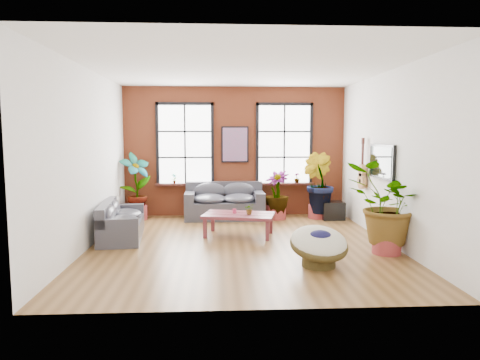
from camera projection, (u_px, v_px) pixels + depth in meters
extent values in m
cube|color=brown|center=(242.00, 245.00, 8.63)|extent=(6.00, 6.50, 0.02)
cube|color=white|center=(242.00, 67.00, 8.26)|extent=(6.00, 6.50, 0.02)
cube|color=#562314|center=(235.00, 152.00, 11.69)|extent=(6.00, 0.02, 3.50)
cube|color=silver|center=(257.00, 172.00, 5.21)|extent=(6.00, 0.02, 3.50)
cube|color=silver|center=(87.00, 158.00, 8.29)|extent=(0.02, 6.50, 3.50)
cube|color=silver|center=(391.00, 158.00, 8.61)|extent=(0.02, 6.50, 3.50)
cube|color=white|center=(185.00, 144.00, 11.53)|extent=(1.40, 0.02, 2.10)
cube|color=black|center=(185.00, 184.00, 11.58)|extent=(1.60, 0.22, 0.06)
cube|color=white|center=(284.00, 144.00, 11.68)|extent=(1.40, 0.02, 2.10)
cube|color=black|center=(284.00, 184.00, 11.72)|extent=(1.60, 0.22, 0.06)
cube|color=#373742|center=(224.00, 210.00, 11.30)|extent=(2.08, 1.03, 0.47)
cube|color=#373742|center=(224.00, 190.00, 11.63)|extent=(2.07, 0.27, 0.48)
cube|color=#373742|center=(190.00, 197.00, 11.21)|extent=(0.26, 1.01, 0.25)
cube|color=#373742|center=(259.00, 196.00, 11.32)|extent=(0.26, 1.01, 0.25)
ellipsoid|color=#373742|center=(209.00, 199.00, 11.19)|extent=(0.87, 0.85, 0.27)
ellipsoid|color=#373742|center=(210.00, 191.00, 11.46)|extent=(0.87, 0.28, 0.46)
ellipsoid|color=#373742|center=(239.00, 199.00, 11.24)|extent=(0.87, 0.85, 0.27)
ellipsoid|color=#373742|center=(239.00, 191.00, 11.51)|extent=(0.87, 0.28, 0.46)
cube|color=#373742|center=(122.00, 229.00, 9.20)|extent=(1.04, 2.05, 0.38)
cube|color=#373742|center=(107.00, 211.00, 9.11)|extent=(0.42, 1.98, 0.39)
cube|color=#373742|center=(117.00, 224.00, 8.30)|extent=(0.84, 0.29, 0.20)
cube|color=#373742|center=(126.00, 209.00, 10.03)|extent=(0.84, 0.29, 0.20)
ellipsoid|color=#373742|center=(122.00, 221.00, 8.80)|extent=(0.78, 0.93, 0.22)
ellipsoid|color=#373742|center=(110.00, 215.00, 8.74)|extent=(0.31, 0.88, 0.38)
ellipsoid|color=#373742|center=(126.00, 214.00, 9.56)|extent=(0.78, 0.93, 0.22)
ellipsoid|color=#373742|center=(115.00, 208.00, 9.51)|extent=(0.31, 0.88, 0.38)
cube|color=maroon|center=(239.00, 215.00, 9.35)|extent=(1.68, 1.19, 0.06)
cube|color=black|center=(238.00, 215.00, 9.21)|extent=(1.48, 0.36, 0.00)
cube|color=black|center=(240.00, 213.00, 9.49)|extent=(1.48, 0.36, 0.00)
cube|color=maroon|center=(205.00, 228.00, 9.16)|extent=(0.09, 0.09, 0.42)
cube|color=maroon|center=(267.00, 231.00, 8.92)|extent=(0.09, 0.09, 0.42)
cube|color=maroon|center=(213.00, 222.00, 9.84)|extent=(0.09, 0.09, 0.42)
cube|color=maroon|center=(271.00, 224.00, 9.60)|extent=(0.09, 0.09, 0.42)
cylinder|color=#BF2F5A|center=(234.00, 211.00, 9.42)|extent=(0.10, 0.10, 0.10)
cylinder|color=#423617|center=(319.00, 260.00, 7.19)|extent=(0.62, 0.62, 0.22)
torus|color=#423617|center=(319.00, 245.00, 7.17)|extent=(1.07, 1.07, 0.44)
ellipsoid|color=beige|center=(319.00, 241.00, 7.16)|extent=(1.04, 1.09, 0.60)
ellipsoid|color=#14133D|center=(320.00, 235.00, 7.10)|extent=(0.40, 0.34, 0.17)
cube|color=black|center=(235.00, 144.00, 11.60)|extent=(0.74, 0.04, 0.98)
cube|color=#0C7F8C|center=(235.00, 144.00, 11.57)|extent=(0.66, 0.02, 0.90)
cube|color=black|center=(382.00, 162.00, 8.91)|extent=(0.06, 1.25, 0.72)
cube|color=black|center=(380.00, 162.00, 8.91)|extent=(0.01, 1.15, 0.62)
cylinder|color=#B27F4C|center=(362.00, 181.00, 10.01)|extent=(0.09, 0.38, 0.38)
cylinder|color=#B27F4C|center=(362.00, 170.00, 9.98)|extent=(0.09, 0.30, 0.30)
cylinder|color=black|center=(362.00, 181.00, 10.01)|extent=(0.09, 0.11, 0.11)
cube|color=black|center=(363.00, 155.00, 9.94)|extent=(0.04, 0.05, 0.55)
cube|color=black|center=(363.00, 141.00, 9.91)|extent=(0.06, 0.06, 0.14)
cube|color=black|center=(332.00, 210.00, 11.20)|extent=(0.58, 0.49, 0.47)
cylinder|color=maroon|center=(138.00, 213.00, 11.17)|extent=(0.52, 0.52, 0.37)
cylinder|color=maroon|center=(318.00, 211.00, 11.36)|extent=(0.61, 0.61, 0.36)
cylinder|color=maroon|center=(387.00, 243.00, 7.96)|extent=(0.67, 0.67, 0.39)
cylinder|color=maroon|center=(276.00, 212.00, 11.28)|extent=(0.54, 0.54, 0.38)
imported|color=#2B4F15|center=(136.00, 183.00, 11.12)|extent=(1.02, 0.99, 1.61)
imported|color=#2B4F15|center=(318.00, 183.00, 11.29)|extent=(1.07, 1.12, 1.60)
imported|color=#2B4F15|center=(386.00, 204.00, 7.91)|extent=(1.58, 1.44, 1.53)
imported|color=#2B4F15|center=(277.00, 192.00, 11.20)|extent=(0.89, 0.89, 1.13)
imported|color=#2B4F15|center=(250.00, 209.00, 9.28)|extent=(0.21, 0.19, 0.23)
imported|color=#2B4F15|center=(174.00, 178.00, 11.54)|extent=(0.17, 0.17, 0.27)
imported|color=#2B4F15|center=(297.00, 178.00, 11.72)|extent=(0.19, 0.19, 0.27)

